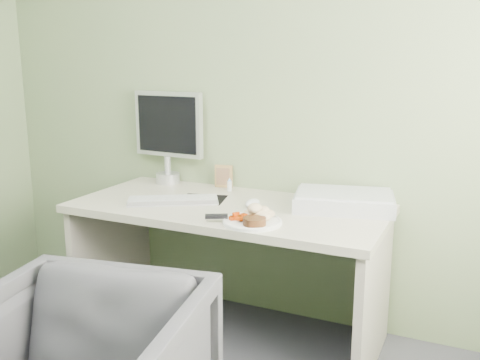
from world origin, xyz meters
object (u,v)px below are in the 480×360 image
at_px(desk, 228,239).
at_px(plate, 252,222).
at_px(scanner, 344,202).
at_px(monitor, 168,132).

height_order(desk, plate, plate).
height_order(scanner, monitor, monitor).
bearing_deg(monitor, scanner, -4.50).
distance_m(scanner, monitor, 1.15).
distance_m(plate, monitor, 1.01).
relative_size(desk, plate, 5.92).
bearing_deg(plate, desk, 134.87).
distance_m(desk, plate, 0.39).
height_order(plate, monitor, monitor).
relative_size(plate, monitor, 0.50).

